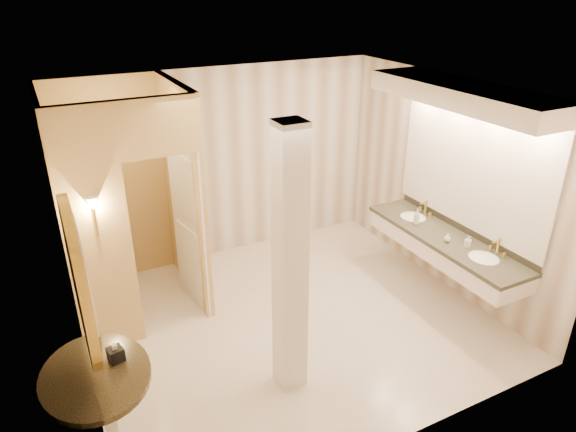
% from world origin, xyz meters
% --- Properties ---
extents(floor, '(4.50, 4.50, 0.00)m').
position_xyz_m(floor, '(0.00, 0.00, 0.00)').
color(floor, beige).
rests_on(floor, ground).
extents(ceiling, '(4.50, 4.50, 0.00)m').
position_xyz_m(ceiling, '(0.00, 0.00, 2.70)').
color(ceiling, white).
rests_on(ceiling, wall_back).
extents(wall_back, '(4.50, 0.02, 2.70)m').
position_xyz_m(wall_back, '(0.00, 2.00, 1.35)').
color(wall_back, silver).
rests_on(wall_back, floor).
extents(wall_front, '(4.50, 0.02, 2.70)m').
position_xyz_m(wall_front, '(0.00, -2.00, 1.35)').
color(wall_front, silver).
rests_on(wall_front, floor).
extents(wall_left, '(0.02, 4.00, 2.70)m').
position_xyz_m(wall_left, '(-2.25, 0.00, 1.35)').
color(wall_left, silver).
rests_on(wall_left, floor).
extents(wall_right, '(0.02, 4.00, 2.70)m').
position_xyz_m(wall_right, '(2.25, 0.00, 1.35)').
color(wall_right, silver).
rests_on(wall_right, floor).
extents(toilet_closet, '(1.50, 1.55, 2.70)m').
position_xyz_m(toilet_closet, '(-1.11, 0.97, 1.39)').
color(toilet_closet, '#E9C87A').
rests_on(toilet_closet, floor).
extents(wall_sconce, '(0.14, 0.14, 0.42)m').
position_xyz_m(wall_sconce, '(-1.93, 0.43, 1.73)').
color(wall_sconce, gold).
rests_on(wall_sconce, toilet_closet).
extents(vanity, '(0.75, 2.46, 2.09)m').
position_xyz_m(vanity, '(1.98, -0.40, 1.63)').
color(vanity, white).
rests_on(vanity, floor).
extents(console_shelf, '(1.07, 1.07, 1.98)m').
position_xyz_m(console_shelf, '(-2.21, -0.96, 1.35)').
color(console_shelf, black).
rests_on(console_shelf, floor).
extents(pillar, '(0.26, 0.26, 2.70)m').
position_xyz_m(pillar, '(-0.45, -0.90, 1.35)').
color(pillar, white).
rests_on(pillar, floor).
extents(tissue_box, '(0.14, 0.14, 0.12)m').
position_xyz_m(tissue_box, '(-2.05, -0.88, 0.93)').
color(tissue_box, black).
rests_on(tissue_box, console_shelf).
extents(toilet, '(0.55, 0.77, 0.71)m').
position_xyz_m(toilet, '(-1.92, 1.63, 0.36)').
color(toilet, white).
rests_on(toilet, floor).
extents(soap_bottle_a, '(0.08, 0.08, 0.14)m').
position_xyz_m(soap_bottle_a, '(1.97, -0.73, 0.95)').
color(soap_bottle_a, beige).
rests_on(soap_bottle_a, vanity).
extents(soap_bottle_b, '(0.11, 0.11, 0.11)m').
position_xyz_m(soap_bottle_b, '(1.85, -0.53, 0.93)').
color(soap_bottle_b, silver).
rests_on(soap_bottle_b, vanity).
extents(soap_bottle_c, '(0.11, 0.11, 0.21)m').
position_xyz_m(soap_bottle_c, '(1.83, 0.02, 0.98)').
color(soap_bottle_c, '#C6B28C').
rests_on(soap_bottle_c, vanity).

